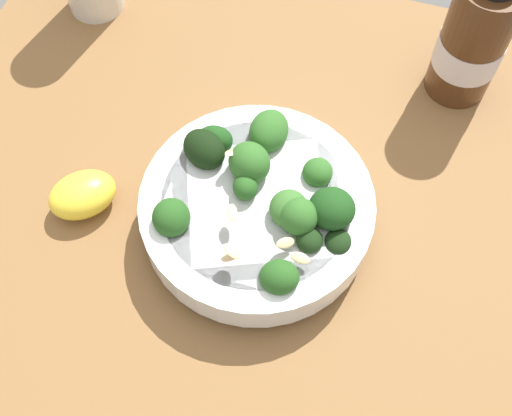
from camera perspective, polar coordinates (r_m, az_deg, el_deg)
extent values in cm
cube|color=brown|center=(68.00, -2.70, -1.35)|extent=(71.95, 71.95, 3.38)
cylinder|color=white|center=(65.28, 0.00, -1.40)|extent=(12.52, 12.52, 1.27)
cylinder|color=white|center=(63.02, 0.00, -0.35)|extent=(22.76, 22.76, 3.82)
cylinder|color=silver|center=(61.69, 0.00, 0.31)|extent=(18.44, 18.44, 0.80)
cylinder|color=#2F662B|center=(61.15, 7.07, -3.52)|extent=(1.39, 1.37, 1.25)
ellipsoid|color=black|center=(60.01, 7.20, -3.01)|extent=(3.87, 3.67, 3.04)
cylinder|color=#2F662B|center=(61.49, 2.83, -0.85)|extent=(1.80, 2.06, 1.83)
ellipsoid|color=#386B2B|center=(59.88, 2.91, -0.04)|extent=(3.95, 4.45, 3.68)
cylinder|color=#4A8F3C|center=(61.96, -7.30, -1.66)|extent=(2.09, 2.28, 1.96)
ellipsoid|color=#23511C|center=(60.28, -7.50, -0.85)|extent=(5.07, 5.36, 4.70)
cylinder|color=#2F662B|center=(60.46, 4.66, -3.32)|extent=(1.34, 1.16, 1.14)
ellipsoid|color=black|center=(59.40, 4.74, -2.84)|extent=(3.51, 3.63, 2.24)
cylinder|color=#4A8F3C|center=(62.30, -0.93, 1.24)|extent=(1.50, 1.22, 1.48)
ellipsoid|color=#23511C|center=(61.12, -0.95, 1.87)|extent=(3.44, 3.98, 3.33)
cylinder|color=#4A8F3C|center=(66.27, -3.60, 5.21)|extent=(1.69, 1.55, 1.60)
ellipsoid|color=#194216|center=(64.86, -3.68, 6.05)|extent=(4.07, 3.40, 3.00)
cylinder|color=#4A8F3C|center=(59.04, 2.01, -6.73)|extent=(1.76, 1.73, 1.71)
ellipsoid|color=#23511C|center=(57.52, 2.06, -6.13)|extent=(4.59, 3.80, 3.95)
cylinder|color=#4A8F3C|center=(63.99, 5.35, 2.48)|extent=(1.22, 1.10, 1.23)
ellipsoid|color=#2D6023|center=(62.77, 5.45, 3.16)|extent=(4.56, 4.40, 3.14)
cylinder|color=#3C7A32|center=(63.54, -0.58, 3.13)|extent=(1.55, 1.79, 1.64)
ellipsoid|color=#2D6023|center=(61.94, -0.59, 4.04)|extent=(5.98, 6.96, 5.98)
cylinder|color=#4A8F3C|center=(66.16, 1.12, 5.91)|extent=(2.08, 2.13, 1.37)
ellipsoid|color=#2D6023|center=(64.65, 1.15, 6.83)|extent=(4.22, 4.92, 3.71)
cylinder|color=#2F662B|center=(65.04, -4.50, 4.34)|extent=(2.23, 2.19, 1.39)
ellipsoid|color=black|center=(63.55, -4.61, 5.21)|extent=(6.27, 6.29, 4.43)
cylinder|color=#589D47|center=(60.76, 3.71, -1.51)|extent=(2.18, 2.09, 1.41)
ellipsoid|color=#2D6023|center=(59.25, 3.80, -0.76)|extent=(4.17, 4.54, 4.75)
cylinder|color=#2F662B|center=(61.56, 6.55, -0.81)|extent=(1.98, 1.96, 0.88)
ellipsoid|color=#194216|center=(60.05, 6.71, -0.05)|extent=(6.31, 6.30, 4.80)
ellipsoid|color=#DBBC84|center=(58.04, 2.61, -3.11)|extent=(1.99, 1.93, 1.07)
ellipsoid|color=#DBBC84|center=(56.89, -2.30, -4.35)|extent=(1.86, 1.54, 1.33)
ellipsoid|color=#DBBC84|center=(57.65, 3.94, -4.43)|extent=(1.89, 1.14, 0.68)
ellipsoid|color=#DBBC84|center=(61.42, -2.04, 4.90)|extent=(1.55, 1.91, 1.28)
ellipsoid|color=#DBBC84|center=(58.49, -2.14, -0.41)|extent=(1.61, 2.05, 0.42)
ellipsoid|color=#DBBC84|center=(56.28, -2.18, -3.85)|extent=(2.00, 1.63, 1.04)
ellipsoid|color=#DBBC84|center=(61.42, -0.61, 4.68)|extent=(1.83, 1.08, 0.78)
ellipsoid|color=yellow|center=(67.68, -15.09, 1.14)|extent=(8.58, 8.51, 3.93)
cylinder|color=#472814|center=(73.98, 18.65, 13.88)|extent=(7.00, 7.00, 14.77)
cylinder|color=silver|center=(75.13, 18.28, 13.05)|extent=(7.14, 7.14, 3.71)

